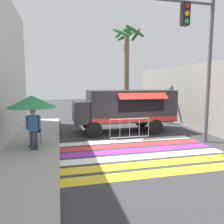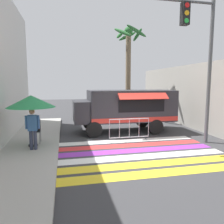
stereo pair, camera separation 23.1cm
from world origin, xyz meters
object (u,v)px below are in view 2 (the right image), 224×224
traffic_signal_pole (196,44)px  folding_chair (35,129)px  patio_umbrella (31,102)px  food_truck (123,107)px  barricade_front (129,130)px  vendor_person (33,127)px  palm_tree (128,59)px

traffic_signal_pole → folding_chair: 7.74m
patio_umbrella → food_truck: bearing=29.1°
traffic_signal_pole → barricade_front: traffic_signal_pole is taller
vendor_person → barricade_front: bearing=13.7°
traffic_signal_pole → folding_chair: traffic_signal_pole is taller
food_truck → traffic_signal_pole: (2.38, -3.00, 2.93)m
food_truck → barricade_front: bearing=-97.2°
folding_chair → food_truck: bearing=4.9°
traffic_signal_pole → folding_chair: (-6.79, 1.03, -3.56)m
folding_chair → traffic_signal_pole: bearing=-27.7°
vendor_person → patio_umbrella: bearing=99.9°
patio_umbrella → folding_chair: bearing=85.4°
food_truck → patio_umbrella: (-4.45, -2.48, 0.56)m
traffic_signal_pole → vendor_person: size_ratio=4.07×
traffic_signal_pole → patio_umbrella: traffic_signal_pole is taller
patio_umbrella → folding_chair: size_ratio=2.05×
patio_umbrella → barricade_front: bearing=5.7°
food_truck → folding_chair: food_truck is taller
vendor_person → food_truck: bearing=35.3°
folding_chair → barricade_front: folding_chair is taller
food_truck → patio_umbrella: 5.13m
folding_chair → barricade_front: bearing=-20.4°
palm_tree → patio_umbrella: bearing=-132.8°
food_truck → patio_umbrella: bearing=-150.9°
folding_chair → palm_tree: size_ratio=0.15×
food_truck → barricade_front: (-0.26, -2.06, -0.87)m
vendor_person → palm_tree: (5.81, 6.87, 3.42)m
palm_tree → vendor_person: bearing=-130.2°
barricade_front → palm_tree: (1.70, 5.94, 3.93)m
food_truck → palm_tree: size_ratio=0.81×
barricade_front → palm_tree: size_ratio=0.29×
palm_tree → barricade_front: bearing=-106.0°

